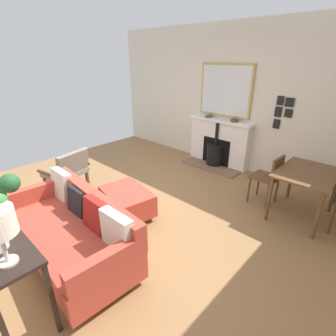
{
  "coord_description": "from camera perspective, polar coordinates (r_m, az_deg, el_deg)",
  "views": [
    {
      "loc": [
        1.99,
        2.78,
        2.2
      ],
      "look_at": [
        -0.52,
        0.45,
        0.69
      ],
      "focal_mm": 26.98,
      "sensor_mm": 36.0,
      "label": 1
    }
  ],
  "objects": [
    {
      "name": "ground_plane",
      "position": [
        4.07,
        -9.73,
        -9.42
      ],
      "size": [
        5.54,
        6.06,
        0.01
      ],
      "primitive_type": "cube",
      "color": "olive"
    },
    {
      "name": "wall_left",
      "position": [
        5.57,
        13.0,
        15.12
      ],
      "size": [
        0.12,
        6.06,
        2.83
      ],
      "primitive_type": "cube",
      "color": "beige",
      "rests_on": "ground"
    },
    {
      "name": "fireplace",
      "position": [
        5.62,
        11.2,
        5.06
      ],
      "size": [
        0.6,
        1.44,
        1.0
      ],
      "color": "brown",
      "rests_on": "ground"
    },
    {
      "name": "mirror_over_mantel",
      "position": [
        5.47,
        12.82,
        16.71
      ],
      "size": [
        0.04,
        1.16,
        1.03
      ],
      "color": "tan"
    },
    {
      "name": "mantel_bowl_near",
      "position": [
        5.63,
        9.17,
        11.47
      ],
      "size": [
        0.15,
        0.15,
        0.04
      ],
      "color": "#334C56",
      "rests_on": "fireplace"
    },
    {
      "name": "mantel_bowl_far",
      "position": [
        5.32,
        14.71,
        10.36
      ],
      "size": [
        0.14,
        0.14,
        0.05
      ],
      "color": "#47382D",
      "rests_on": "fireplace"
    },
    {
      "name": "sofa",
      "position": [
        3.23,
        -20.35,
        -12.98
      ],
      "size": [
        0.96,
        1.93,
        0.81
      ],
      "color": "#B2B2B7",
      "rests_on": "ground"
    },
    {
      "name": "ottoman",
      "position": [
        3.81,
        -9.23,
        -7.34
      ],
      "size": [
        0.71,
        0.88,
        0.42
      ],
      "color": "#B2B2B7",
      "rests_on": "ground"
    },
    {
      "name": "armchair_accent",
      "position": [
        4.66,
        -21.64,
        -0.22
      ],
      "size": [
        0.78,
        0.72,
        0.78
      ],
      "color": "#4C3321",
      "rests_on": "ground"
    },
    {
      "name": "dining_table",
      "position": [
        4.08,
        28.84,
        -2.11
      ],
      "size": [
        0.98,
        0.73,
        0.72
      ],
      "color": "brown",
      "rests_on": "ground"
    },
    {
      "name": "dining_chair_near_fireplace",
      "position": [
        4.25,
        22.06,
        -1.62
      ],
      "size": [
        0.42,
        0.42,
        0.83
      ],
      "color": "brown",
      "rests_on": "ground"
    },
    {
      "name": "photo_gallery_row",
      "position": [
        5.02,
        24.47,
        11.78
      ],
      "size": [
        0.02,
        0.3,
        0.58
      ],
      "color": "black"
    }
  ]
}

